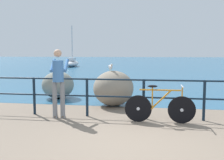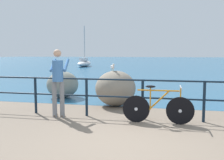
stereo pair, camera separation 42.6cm
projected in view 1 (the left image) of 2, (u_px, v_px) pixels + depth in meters
ground_plane at (150, 71)px, 24.55m from camera, size 120.00×120.00×0.10m
sea_surface at (152, 61)px, 52.27m from camera, size 120.00×90.00×0.01m
promenade_railing at (144, 94)px, 6.67m from camera, size 9.06×0.07×1.02m
bicycle at (160, 107)px, 6.29m from camera, size 1.70×0.48×0.92m
person_at_railing at (58, 80)px, 6.69m from camera, size 0.53×0.67×1.78m
breakwater_boulder_main at (113, 88)px, 8.32m from camera, size 1.29×1.44×1.12m
breakwater_boulder_left at (58, 85)px, 9.68m from camera, size 1.18×1.22×1.00m
seagull at (111, 66)px, 8.22m from camera, size 0.22×0.33×0.23m
sailboat at (72, 63)px, 31.23m from camera, size 1.67×4.49×4.90m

